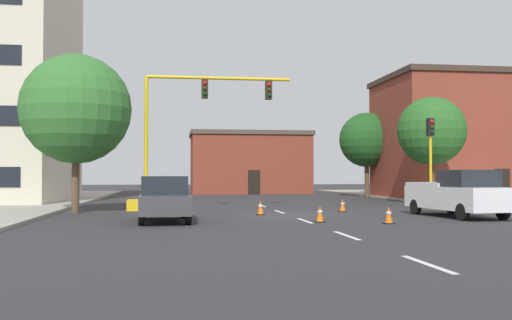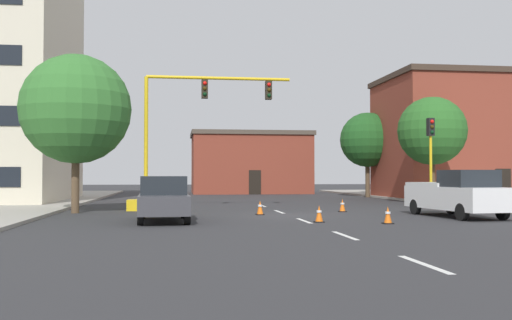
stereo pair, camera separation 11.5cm
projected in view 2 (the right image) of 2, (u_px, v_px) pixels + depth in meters
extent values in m
plane|color=#2D2D30|center=(289.00, 215.00, 25.46)|extent=(160.00, 160.00, 0.00)
cube|color=#9E998E|center=(20.00, 206.00, 31.56)|extent=(6.00, 56.00, 0.14)
cube|color=#9E998E|center=(479.00, 203.00, 35.21)|extent=(6.00, 56.00, 0.14)
cube|color=silver|center=(424.00, 264.00, 11.60)|extent=(0.16, 2.40, 0.01)
cube|color=silver|center=(345.00, 235.00, 17.05)|extent=(0.16, 2.40, 0.01)
cube|color=silver|center=(304.00, 221.00, 22.49)|extent=(0.16, 2.40, 0.01)
cube|color=silver|center=(279.00, 212.00, 27.94)|extent=(0.16, 2.40, 0.01)
cube|color=silver|center=(262.00, 206.00, 33.39)|extent=(0.16, 2.40, 0.01)
cube|color=brown|center=(250.00, 165.00, 55.84)|extent=(11.06, 7.03, 5.46)
cube|color=#4C4238|center=(250.00, 135.00, 55.91)|extent=(11.36, 7.33, 0.40)
cube|color=black|center=(255.00, 182.00, 52.29)|extent=(1.10, 0.06, 2.20)
cube|color=brown|center=(471.00, 140.00, 43.72)|extent=(12.81, 8.61, 8.81)
cube|color=#3D2D23|center=(470.00, 79.00, 43.84)|extent=(13.11, 8.91, 0.40)
cube|color=black|center=(503.00, 185.00, 39.35)|extent=(1.10, 0.06, 2.20)
cube|color=yellow|center=(146.00, 205.00, 29.03)|extent=(1.80, 1.20, 0.55)
cylinder|color=yellow|center=(146.00, 138.00, 29.12)|extent=(0.20, 0.20, 6.20)
cylinder|color=yellow|center=(219.00, 78.00, 29.69)|extent=(7.35, 0.16, 0.16)
cube|color=black|center=(205.00, 89.00, 29.58)|extent=(0.32, 0.36, 0.95)
sphere|color=red|center=(205.00, 83.00, 29.40)|extent=(0.20, 0.20, 0.20)
sphere|color=#38280A|center=(205.00, 89.00, 29.39)|extent=(0.20, 0.20, 0.20)
sphere|color=black|center=(205.00, 94.00, 29.38)|extent=(0.20, 0.20, 0.20)
cube|color=black|center=(269.00, 90.00, 30.03)|extent=(0.32, 0.36, 0.95)
sphere|color=red|center=(269.00, 85.00, 29.85)|extent=(0.20, 0.20, 0.20)
sphere|color=#38280A|center=(269.00, 90.00, 29.84)|extent=(0.20, 0.20, 0.20)
sphere|color=black|center=(269.00, 95.00, 29.84)|extent=(0.20, 0.20, 0.20)
cylinder|color=yellow|center=(431.00, 163.00, 30.65)|extent=(0.14, 0.14, 4.80)
cube|color=black|center=(431.00, 127.00, 30.70)|extent=(0.32, 0.36, 0.95)
sphere|color=red|center=(432.00, 122.00, 30.52)|extent=(0.20, 0.20, 0.20)
sphere|color=#38280A|center=(432.00, 127.00, 30.51)|extent=(0.20, 0.20, 0.20)
sphere|color=black|center=(432.00, 132.00, 30.50)|extent=(0.20, 0.20, 0.20)
cylinder|color=#4C3823|center=(432.00, 180.00, 35.25)|extent=(0.36, 0.36, 2.91)
sphere|color=#286023|center=(432.00, 131.00, 35.33)|extent=(4.17, 4.17, 4.17)
cylinder|color=brown|center=(75.00, 182.00, 26.95)|extent=(0.36, 0.36, 2.94)
sphere|color=#33702D|center=(76.00, 109.00, 27.04)|extent=(5.12, 5.12, 5.12)
cylinder|color=brown|center=(368.00, 179.00, 46.05)|extent=(0.36, 0.36, 2.95)
sphere|color=#1E511E|center=(367.00, 140.00, 46.13)|extent=(4.35, 4.35, 4.35)
cube|color=white|center=(456.00, 198.00, 24.53)|extent=(2.48, 5.56, 0.95)
cube|color=#1E2328|center=(468.00, 178.00, 23.68)|extent=(2.00, 1.96, 0.70)
cube|color=white|center=(441.00, 184.00, 25.70)|extent=(2.25, 2.98, 0.16)
cylinder|color=black|center=(503.00, 211.00, 22.94)|extent=(0.28, 0.70, 0.68)
cylinder|color=black|center=(462.00, 212.00, 22.53)|extent=(0.28, 0.70, 0.68)
cylinder|color=black|center=(451.00, 206.00, 26.51)|extent=(0.28, 0.70, 0.68)
cylinder|color=black|center=(415.00, 207.00, 26.11)|extent=(0.28, 0.70, 0.68)
cube|color=#3D3D42|center=(164.00, 204.00, 22.15)|extent=(2.00, 4.56, 0.70)
cube|color=#1E2328|center=(164.00, 185.00, 22.27)|extent=(1.78, 2.35, 0.70)
cylinder|color=black|center=(143.00, 210.00, 23.51)|extent=(0.24, 0.69, 0.68)
cylinder|color=black|center=(183.00, 210.00, 23.79)|extent=(0.24, 0.69, 0.68)
cylinder|color=black|center=(140.00, 216.00, 20.50)|extent=(0.24, 0.69, 0.68)
cylinder|color=black|center=(187.00, 215.00, 20.78)|extent=(0.24, 0.69, 0.68)
cube|color=black|center=(388.00, 223.00, 21.11)|extent=(0.36, 0.36, 0.04)
cone|color=orange|center=(388.00, 215.00, 21.12)|extent=(0.28, 0.28, 0.59)
cylinder|color=white|center=(388.00, 213.00, 21.12)|extent=(0.19, 0.19, 0.08)
cube|color=black|center=(260.00, 214.00, 25.80)|extent=(0.36, 0.36, 0.04)
cone|color=orange|center=(260.00, 207.00, 25.80)|extent=(0.28, 0.28, 0.60)
cylinder|color=white|center=(260.00, 206.00, 25.81)|extent=(0.19, 0.19, 0.08)
cube|color=black|center=(319.00, 222.00, 21.76)|extent=(0.36, 0.36, 0.04)
cone|color=orange|center=(319.00, 213.00, 21.77)|extent=(0.28, 0.28, 0.60)
cylinder|color=white|center=(319.00, 211.00, 21.77)|extent=(0.19, 0.19, 0.08)
cube|color=black|center=(342.00, 211.00, 27.90)|extent=(0.36, 0.36, 0.04)
cone|color=orange|center=(342.00, 205.00, 27.91)|extent=(0.28, 0.28, 0.58)
cylinder|color=white|center=(342.00, 204.00, 27.91)|extent=(0.19, 0.19, 0.08)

